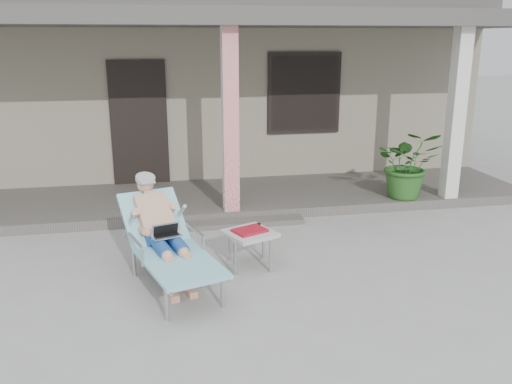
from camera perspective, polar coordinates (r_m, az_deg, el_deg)
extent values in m
plane|color=#9E9E99|center=(6.11, 0.44, -9.26)|extent=(60.00, 60.00, 0.00)
cube|color=gray|center=(12.02, -5.82, 10.61)|extent=(10.00, 5.00, 3.00)
cube|color=#474442|center=(11.98, -6.05, 18.49)|extent=(10.40, 5.40, 0.30)
cube|color=black|center=(9.49, -12.20, 7.10)|extent=(0.95, 0.06, 2.10)
cube|color=black|center=(9.81, 5.09, 10.33)|extent=(1.20, 0.06, 1.30)
cube|color=black|center=(9.81, 5.10, 10.32)|extent=(1.32, 0.05, 1.42)
cube|color=#605B56|center=(8.85, -3.42, -0.66)|extent=(10.00, 2.00, 0.15)
cube|color=red|center=(7.73, -2.73, 7.40)|extent=(0.22, 0.22, 2.61)
cube|color=silver|center=(8.93, 20.30, 7.60)|extent=(0.22, 0.22, 2.61)
cube|color=#474442|center=(8.49, -3.74, 17.80)|extent=(10.00, 2.30, 0.24)
cube|color=#605B56|center=(7.78, -2.27, -3.30)|extent=(2.00, 0.30, 0.07)
cylinder|color=#B7B7BC|center=(5.30, -9.37, -11.56)|extent=(0.04, 0.04, 0.35)
cylinder|color=#B7B7BC|center=(5.48, -3.55, -10.38)|extent=(0.04, 0.04, 0.35)
cylinder|color=#B7B7BC|center=(6.28, -12.71, -7.21)|extent=(0.04, 0.04, 0.35)
cylinder|color=#B7B7BC|center=(6.43, -7.72, -6.37)|extent=(0.04, 0.04, 0.35)
cube|color=#B7B7BC|center=(5.66, -8.05, -7.54)|extent=(0.89, 1.26, 0.03)
cube|color=#90C5DF|center=(5.65, -8.06, -7.32)|extent=(0.99, 1.32, 0.04)
cube|color=#B7B7BC|center=(6.32, -10.72, -2.98)|extent=(0.72, 0.69, 0.46)
cube|color=#90C5DF|center=(6.31, -10.74, -2.71)|extent=(0.82, 0.78, 0.52)
cylinder|color=#A2A2A4|center=(6.44, -11.64, 1.46)|extent=(0.28, 0.29, 0.12)
cube|color=silver|center=(5.95, -9.46, -4.51)|extent=(0.36, 0.30, 0.22)
cube|color=beige|center=(6.30, -0.67, -4.38)|extent=(0.68, 0.68, 0.04)
cylinder|color=#B7B7BC|center=(6.16, -2.22, -7.05)|extent=(0.04, 0.04, 0.39)
cylinder|color=#B7B7BC|center=(6.23, 1.56, -6.77)|extent=(0.04, 0.04, 0.39)
cylinder|color=#B7B7BC|center=(6.54, -2.78, -5.66)|extent=(0.04, 0.04, 0.39)
cylinder|color=#B7B7BC|center=(6.60, 0.78, -5.42)|extent=(0.04, 0.04, 0.39)
cube|color=#A61121|center=(6.29, -0.67, -4.07)|extent=(0.44, 0.39, 0.03)
cube|color=black|center=(6.41, -0.89, -3.71)|extent=(0.34, 0.16, 0.04)
imported|color=#26591E|center=(8.82, 15.74, 2.86)|extent=(1.21, 1.13, 1.09)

